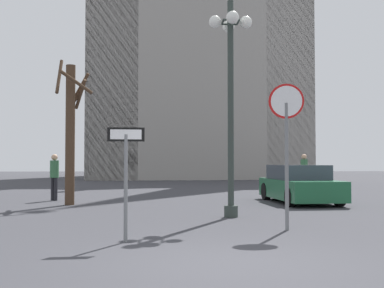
# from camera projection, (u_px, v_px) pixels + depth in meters

# --- Properties ---
(ground_plane) EXTENTS (120.00, 120.00, 0.00)m
(ground_plane) POSITION_uv_depth(u_px,v_px,m) (227.00, 266.00, 6.67)
(ground_plane) COLOR #38383D
(cathedral) EXTENTS (18.80, 14.58, 35.23)m
(cathedral) POSITION_uv_depth(u_px,v_px,m) (194.00, 61.00, 41.71)
(cathedral) COLOR gray
(cathedral) RESTS_ON ground
(stop_sign) EXTENTS (0.74, 0.19, 3.12)m
(stop_sign) POSITION_uv_depth(u_px,v_px,m) (286.00, 128.00, 10.14)
(stop_sign) COLOR slate
(stop_sign) RESTS_ON ground
(one_way_arrow_sign) EXTENTS (0.67, 0.07, 2.08)m
(one_way_arrow_sign) POSITION_uv_depth(u_px,v_px,m) (126.00, 167.00, 8.63)
(one_way_arrow_sign) COLOR slate
(one_way_arrow_sign) RESTS_ON ground
(street_lamp) EXTENTS (1.15, 1.15, 6.07)m
(street_lamp) POSITION_uv_depth(u_px,v_px,m) (231.00, 71.00, 12.53)
(street_lamp) COLOR #2D3833
(street_lamp) RESTS_ON ground
(bare_tree) EXTENTS (1.24, 1.42, 4.95)m
(bare_tree) POSITION_uv_depth(u_px,v_px,m) (71.00, 128.00, 15.94)
(bare_tree) COLOR #473323
(bare_tree) RESTS_ON ground
(parked_car_near_green) EXTENTS (2.12, 4.26, 1.32)m
(parked_car_near_green) POSITION_uv_depth(u_px,v_px,m) (299.00, 185.00, 16.72)
(parked_car_near_green) COLOR #1E5B38
(parked_car_near_green) RESTS_ON ground
(pedestrian_walking) EXTENTS (0.32, 0.32, 1.72)m
(pedestrian_walking) POSITION_uv_depth(u_px,v_px,m) (54.00, 172.00, 17.56)
(pedestrian_walking) COLOR black
(pedestrian_walking) RESTS_ON ground
(pedestrian_standing) EXTENTS (0.32, 0.32, 1.78)m
(pedestrian_standing) POSITION_uv_depth(u_px,v_px,m) (304.00, 169.00, 21.60)
(pedestrian_standing) COLOR navy
(pedestrian_standing) RESTS_ON ground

